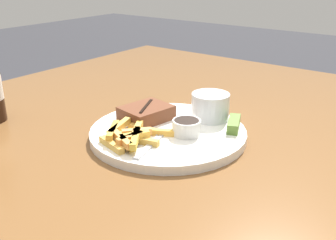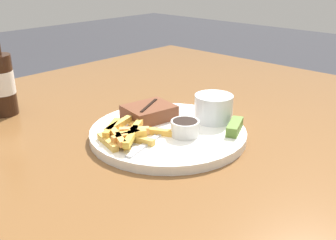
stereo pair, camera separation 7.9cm
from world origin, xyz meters
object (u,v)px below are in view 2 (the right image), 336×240
(steak_portion, at_px, (149,112))
(pickle_spear, at_px, (235,127))
(fork_utensil, at_px, (146,144))
(coleslaw_cup, at_px, (214,106))
(beer_bottle, at_px, (0,81))
(dinner_plate, at_px, (168,133))
(dipping_sauce_cup, at_px, (183,128))

(steak_portion, bearing_deg, pickle_spear, -68.64)
(fork_utensil, bearing_deg, coleslaw_cup, -19.61)
(beer_bottle, bearing_deg, coleslaw_cup, -57.16)
(steak_portion, height_order, fork_utensil, steak_portion)
(steak_portion, bearing_deg, fork_utensil, -136.97)
(dinner_plate, bearing_deg, coleslaw_cup, -20.57)
(steak_portion, relative_size, fork_utensil, 0.86)
(steak_portion, distance_m, coleslaw_cup, 0.14)
(dinner_plate, bearing_deg, dipping_sauce_cup, -96.17)
(pickle_spear, height_order, beer_bottle, beer_bottle)
(dipping_sauce_cup, height_order, pickle_spear, dipping_sauce_cup)
(dinner_plate, height_order, pickle_spear, pickle_spear)
(steak_portion, distance_m, dipping_sauce_cup, 0.12)
(coleslaw_cup, relative_size, fork_utensil, 0.62)
(steak_portion, xyz_separation_m, pickle_spear, (0.07, -0.18, -0.01))
(dipping_sauce_cup, height_order, beer_bottle, beer_bottle)
(dipping_sauce_cup, bearing_deg, fork_utensil, 162.37)
(dinner_plate, bearing_deg, steak_portion, 78.43)
(fork_utensil, bearing_deg, steak_portion, 28.81)
(dinner_plate, relative_size, beer_bottle, 1.40)
(steak_portion, height_order, dipping_sauce_cup, steak_portion)
(dinner_plate, distance_m, beer_bottle, 0.42)
(steak_portion, relative_size, beer_bottle, 0.50)
(coleslaw_cup, bearing_deg, fork_utensil, 174.61)
(fork_utensil, relative_size, beer_bottle, 0.58)
(dinner_plate, relative_size, steak_portion, 2.80)
(dipping_sauce_cup, relative_size, beer_bottle, 0.25)
(steak_portion, distance_m, beer_bottle, 0.36)
(dinner_plate, distance_m, fork_utensil, 0.09)
(dinner_plate, height_order, dipping_sauce_cup, dipping_sauce_cup)
(steak_portion, relative_size, coleslaw_cup, 1.40)
(dinner_plate, xyz_separation_m, coleslaw_cup, (0.10, -0.04, 0.04))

